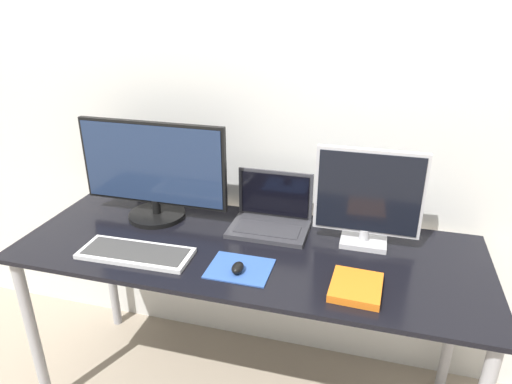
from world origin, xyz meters
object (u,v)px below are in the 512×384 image
monitor_right (368,198)px  book (356,287)px  monitor_left (153,172)px  mouse (238,268)px  laptop (271,215)px  keyboard (136,253)px

monitor_right → book: monitor_right is taller
monitor_left → monitor_right: size_ratio=1.61×
mouse → book: (0.40, 0.01, -0.01)m
monitor_left → laptop: monitor_left is taller
monitor_left → laptop: 0.52m
monitor_right → mouse: (-0.40, -0.32, -0.17)m
monitor_left → keyboard: 0.37m
monitor_left → mouse: bearing=-34.5°
monitor_left → mouse: size_ratio=9.77×
monitor_left → laptop: bearing=4.8°
keyboard → book: bearing=-0.3°
laptop → monitor_left: bearing=-175.2°
monitor_right → monitor_left: bearing=-180.0°
book → keyboard: bearing=179.7°
monitor_right → keyboard: 0.87m
monitor_right → mouse: bearing=-141.6°
monitor_right → book: 0.36m
keyboard → mouse: 0.39m
monitor_left → mouse: monitor_left is taller
monitor_left → laptop: size_ratio=2.02×
laptop → book: 0.51m
monitor_left → laptop: (0.49, 0.04, -0.15)m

